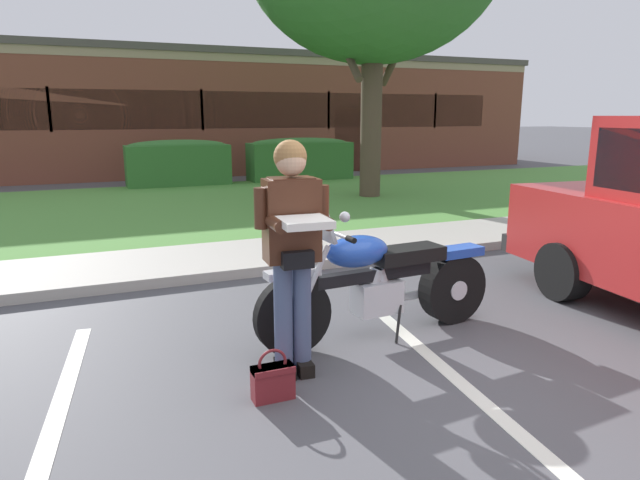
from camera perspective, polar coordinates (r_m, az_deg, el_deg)
ground_plane at (r=4.13m, az=17.74°, el=-14.88°), size 140.00×140.00×0.00m
curb_strip at (r=6.91m, az=-1.09°, el=-2.50°), size 60.00×0.20×0.12m
concrete_walk at (r=7.69m, az=-3.44°, el=-1.11°), size 60.00×1.50×0.08m
grass_lawn at (r=11.89m, az=-10.61°, el=3.56°), size 60.00×7.38×0.06m
stall_stripe_1 at (r=4.19m, az=14.50°, el=-14.20°), size 0.61×4.39×0.01m
motorcycle at (r=4.80m, az=6.82°, el=-4.12°), size 2.24×0.82×1.26m
rider_person at (r=3.90m, az=-2.81°, el=-0.09°), size 0.54×0.60×1.70m
handbag at (r=3.85m, az=-4.84°, el=-13.99°), size 0.28×0.13×0.36m
hedge_left at (r=15.23m, az=-14.30°, el=7.70°), size 2.64×0.90×1.24m
hedge_center_left at (r=16.11m, az=-2.04°, el=8.33°), size 2.96×0.90×1.24m
brick_building at (r=22.41m, az=-14.55°, el=12.44°), size 24.43×10.39×3.86m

